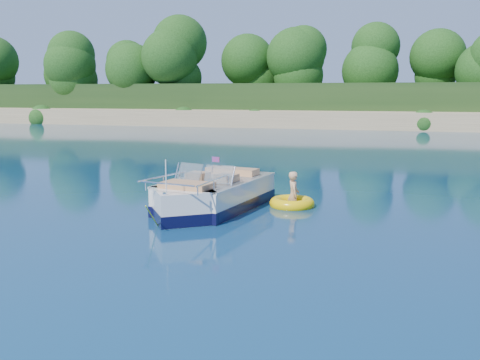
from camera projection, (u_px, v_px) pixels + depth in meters
The scene contains 6 objects.
ground at pixel (130, 218), 13.67m from camera, with size 160.00×160.00×0.00m, color #092242.
shoreline at pixel (346, 108), 74.00m from camera, with size 170.00×59.00×6.00m.
treeline at pixel (328, 67), 51.66m from camera, with size 150.00×7.12×8.19m.
motorboat at pixel (210, 197), 14.52m from camera, with size 2.59×5.53×1.85m.
tow_tube at pixel (292, 203), 15.07m from camera, with size 1.28×1.28×0.34m.
boy at pixel (293, 206), 15.16m from camera, with size 0.51×0.33×1.40m, color tan.
Camera 1 is at (6.38, -12.04, 3.19)m, focal length 40.00 mm.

